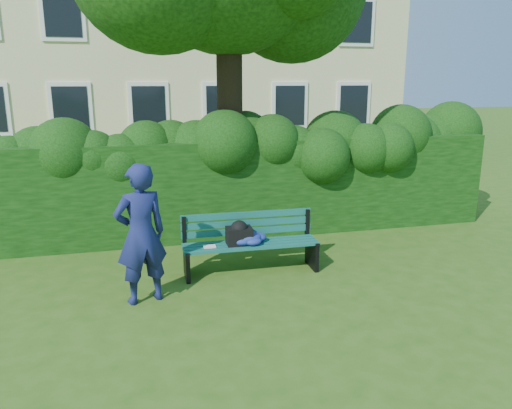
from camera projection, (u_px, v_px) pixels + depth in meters
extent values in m
plane|color=#315B15|center=(266.00, 274.00, 7.58)|extent=(80.00, 80.00, 0.00)
cube|color=white|center=(71.00, 108.00, 15.61)|extent=(1.30, 0.08, 1.60)
cube|color=black|center=(71.00, 108.00, 15.57)|extent=(1.05, 0.04, 1.35)
cube|color=white|center=(149.00, 107.00, 16.19)|extent=(1.30, 0.08, 1.60)
cube|color=black|center=(149.00, 107.00, 16.15)|extent=(1.05, 0.04, 1.35)
cube|color=white|center=(222.00, 106.00, 16.76)|extent=(1.30, 0.08, 1.60)
cube|color=black|center=(222.00, 106.00, 16.73)|extent=(1.05, 0.04, 1.35)
cube|color=white|center=(290.00, 105.00, 17.34)|extent=(1.30, 0.08, 1.60)
cube|color=black|center=(290.00, 106.00, 17.30)|extent=(1.05, 0.04, 1.35)
cube|color=white|center=(353.00, 105.00, 17.91)|extent=(1.30, 0.08, 1.60)
cube|color=black|center=(354.00, 105.00, 17.88)|extent=(1.05, 0.04, 1.35)
cube|color=white|center=(62.00, 13.00, 14.93)|extent=(1.30, 0.08, 1.60)
cube|color=black|center=(62.00, 13.00, 14.89)|extent=(1.05, 0.04, 1.35)
cube|color=white|center=(144.00, 16.00, 15.51)|extent=(1.30, 0.08, 1.60)
cube|color=black|center=(144.00, 16.00, 15.47)|extent=(1.05, 0.04, 1.35)
cube|color=white|center=(220.00, 18.00, 16.08)|extent=(1.30, 0.08, 1.60)
cube|color=black|center=(220.00, 18.00, 16.04)|extent=(1.05, 0.04, 1.35)
cube|color=white|center=(291.00, 20.00, 16.66)|extent=(1.30, 0.08, 1.60)
cube|color=black|center=(291.00, 20.00, 16.62)|extent=(1.05, 0.04, 1.35)
cube|color=white|center=(357.00, 22.00, 17.23)|extent=(1.30, 0.08, 1.60)
cube|color=black|center=(357.00, 22.00, 17.19)|extent=(1.05, 0.04, 1.35)
cube|color=black|center=(235.00, 187.00, 9.43)|extent=(10.00, 1.00, 1.80)
cylinder|color=black|center=(230.00, 103.00, 9.05)|extent=(0.46, 0.46, 4.93)
cube|color=#105343|center=(254.00, 248.00, 7.39)|extent=(2.06, 0.15, 0.04)
cube|color=#105343|center=(252.00, 246.00, 7.50)|extent=(2.06, 0.15, 0.04)
cube|color=#105343|center=(250.00, 243.00, 7.62)|extent=(2.06, 0.15, 0.04)
cube|color=#105343|center=(248.00, 241.00, 7.73)|extent=(2.06, 0.15, 0.04)
cube|color=#105343|center=(247.00, 231.00, 7.77)|extent=(2.06, 0.08, 0.10)
cube|color=#105343|center=(247.00, 223.00, 7.75)|extent=(2.06, 0.08, 0.10)
cube|color=#105343|center=(247.00, 215.00, 7.73)|extent=(2.06, 0.08, 0.10)
cube|color=black|center=(187.00, 264.00, 7.40)|extent=(0.07, 0.50, 0.44)
cube|color=black|center=(184.00, 231.00, 7.54)|extent=(0.06, 0.06, 0.45)
cube|color=black|center=(186.00, 251.00, 7.30)|extent=(0.07, 0.42, 0.05)
cube|color=black|center=(312.00, 254.00, 7.83)|extent=(0.07, 0.50, 0.44)
cube|color=black|center=(307.00, 223.00, 7.97)|extent=(0.06, 0.06, 0.45)
cube|color=black|center=(313.00, 241.00, 7.73)|extent=(0.07, 0.42, 0.05)
cube|color=white|center=(210.00, 247.00, 7.37)|extent=(0.18, 0.13, 0.02)
cube|color=black|center=(239.00, 236.00, 7.48)|extent=(0.39, 0.29, 0.26)
imported|color=navy|center=(141.00, 234.00, 6.45)|extent=(0.78, 0.63, 1.87)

